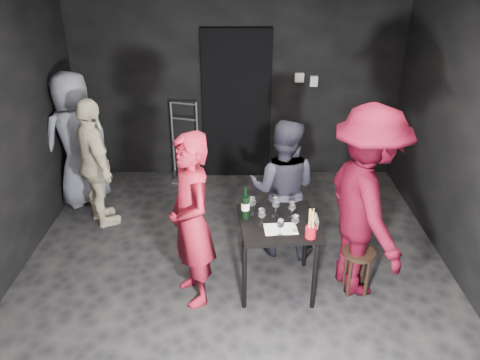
{
  "coord_description": "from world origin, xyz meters",
  "views": [
    {
      "loc": [
        0.06,
        -3.83,
        3.06
      ],
      "look_at": [
        0.05,
        0.25,
        1.0
      ],
      "focal_mm": 35.0,
      "sensor_mm": 36.0,
      "label": 1
    }
  ],
  "objects_px": {
    "tasting_table": "(278,230)",
    "hand_truck": "(186,166)",
    "wine_bottle": "(245,206)",
    "woman_black": "(283,188)",
    "bystander_grey": "(75,130)",
    "server_red": "(191,212)",
    "bystander_cream": "(95,162)",
    "breadstick_cup": "(311,224)",
    "stool": "(358,260)",
    "man_maroon": "(368,181)"
  },
  "relations": [
    {
      "from": "man_maroon",
      "to": "wine_bottle",
      "type": "height_order",
      "value": "man_maroon"
    },
    {
      "from": "stool",
      "to": "bystander_cream",
      "type": "bearing_deg",
      "value": 155.78
    },
    {
      "from": "server_red",
      "to": "bystander_cream",
      "type": "xyz_separation_m",
      "value": [
        -1.24,
        1.33,
        -0.13
      ]
    },
    {
      "from": "hand_truck",
      "to": "woman_black",
      "type": "relative_size",
      "value": 0.75
    },
    {
      "from": "hand_truck",
      "to": "stool",
      "type": "height_order",
      "value": "hand_truck"
    },
    {
      "from": "woman_black",
      "to": "bystander_grey",
      "type": "relative_size",
      "value": 0.77
    },
    {
      "from": "woman_black",
      "to": "wine_bottle",
      "type": "xyz_separation_m",
      "value": [
        -0.4,
        -0.56,
        0.1
      ]
    },
    {
      "from": "breadstick_cup",
      "to": "wine_bottle",
      "type": "bearing_deg",
      "value": 149.9
    },
    {
      "from": "hand_truck",
      "to": "breadstick_cup",
      "type": "distance_m",
      "value": 3.04
    },
    {
      "from": "bystander_grey",
      "to": "breadstick_cup",
      "type": "xyz_separation_m",
      "value": [
        2.68,
        -2.0,
        -0.12
      ]
    },
    {
      "from": "stool",
      "to": "bystander_grey",
      "type": "relative_size",
      "value": 0.23
    },
    {
      "from": "hand_truck",
      "to": "bystander_grey",
      "type": "height_order",
      "value": "bystander_grey"
    },
    {
      "from": "wine_bottle",
      "to": "woman_black",
      "type": "bearing_deg",
      "value": 54.63
    },
    {
      "from": "server_red",
      "to": "man_maroon",
      "type": "xyz_separation_m",
      "value": [
        1.59,
        0.15,
        0.23
      ]
    },
    {
      "from": "hand_truck",
      "to": "stool",
      "type": "relative_size",
      "value": 2.46
    },
    {
      "from": "bystander_cream",
      "to": "breadstick_cup",
      "type": "xyz_separation_m",
      "value": [
        2.3,
        -1.45,
        0.07
      ]
    },
    {
      "from": "man_maroon",
      "to": "breadstick_cup",
      "type": "distance_m",
      "value": 0.65
    },
    {
      "from": "tasting_table",
      "to": "hand_truck",
      "type": "bearing_deg",
      "value": 115.8
    },
    {
      "from": "bystander_cream",
      "to": "tasting_table",
      "type": "bearing_deg",
      "value": -153.67
    },
    {
      "from": "server_red",
      "to": "hand_truck",
      "type": "bearing_deg",
      "value": 162.32
    },
    {
      "from": "hand_truck",
      "to": "tasting_table",
      "type": "height_order",
      "value": "hand_truck"
    },
    {
      "from": "stool",
      "to": "bystander_cream",
      "type": "height_order",
      "value": "bystander_cream"
    },
    {
      "from": "man_maroon",
      "to": "bystander_cream",
      "type": "xyz_separation_m",
      "value": [
        -2.83,
        1.18,
        -0.35
      ]
    },
    {
      "from": "man_maroon",
      "to": "stool",
      "type": "bearing_deg",
      "value": 154.54
    },
    {
      "from": "stool",
      "to": "bystander_cream",
      "type": "distance_m",
      "value": 3.11
    },
    {
      "from": "bystander_cream",
      "to": "bystander_grey",
      "type": "distance_m",
      "value": 0.69
    },
    {
      "from": "hand_truck",
      "to": "server_red",
      "type": "distance_m",
      "value": 2.63
    },
    {
      "from": "man_maroon",
      "to": "bystander_grey",
      "type": "xyz_separation_m",
      "value": [
        -3.2,
        1.74,
        -0.17
      ]
    },
    {
      "from": "hand_truck",
      "to": "woman_black",
      "type": "bearing_deg",
      "value": -38.46
    },
    {
      "from": "tasting_table",
      "to": "stool",
      "type": "distance_m",
      "value": 0.82
    },
    {
      "from": "bystander_grey",
      "to": "bystander_cream",
      "type": "bearing_deg",
      "value": 80.65
    },
    {
      "from": "bystander_cream",
      "to": "bystander_grey",
      "type": "relative_size",
      "value": 0.81
    },
    {
      "from": "man_maroon",
      "to": "wine_bottle",
      "type": "distance_m",
      "value": 1.14
    },
    {
      "from": "bystander_cream",
      "to": "breadstick_cup",
      "type": "bearing_deg",
      "value": -155.78
    },
    {
      "from": "hand_truck",
      "to": "tasting_table",
      "type": "bearing_deg",
      "value": -48.0
    },
    {
      "from": "tasting_table",
      "to": "wine_bottle",
      "type": "relative_size",
      "value": 2.33
    },
    {
      "from": "breadstick_cup",
      "to": "tasting_table",
      "type": "bearing_deg",
      "value": 134.32
    },
    {
      "from": "tasting_table",
      "to": "wine_bottle",
      "type": "distance_m",
      "value": 0.39
    },
    {
      "from": "breadstick_cup",
      "to": "man_maroon",
      "type": "bearing_deg",
      "value": 26.83
    },
    {
      "from": "hand_truck",
      "to": "breadstick_cup",
      "type": "bearing_deg",
      "value": -45.71
    },
    {
      "from": "man_maroon",
      "to": "breadstick_cup",
      "type": "bearing_deg",
      "value": 104.58
    },
    {
      "from": "wine_bottle",
      "to": "man_maroon",
      "type": "bearing_deg",
      "value": -3.37
    },
    {
      "from": "server_red",
      "to": "wine_bottle",
      "type": "distance_m",
      "value": 0.54
    },
    {
      "from": "stool",
      "to": "breadstick_cup",
      "type": "xyz_separation_m",
      "value": [
        -0.51,
        -0.19,
        0.52
      ]
    },
    {
      "from": "man_maroon",
      "to": "wine_bottle",
      "type": "relative_size",
      "value": 7.26
    },
    {
      "from": "server_red",
      "to": "man_maroon",
      "type": "bearing_deg",
      "value": 70.14
    },
    {
      "from": "server_red",
      "to": "wine_bottle",
      "type": "xyz_separation_m",
      "value": [
        0.49,
        0.22,
        -0.07
      ]
    },
    {
      "from": "tasting_table",
      "to": "bystander_cream",
      "type": "relative_size",
      "value": 0.46
    },
    {
      "from": "hand_truck",
      "to": "bystander_cream",
      "type": "distance_m",
      "value": 1.59
    },
    {
      "from": "tasting_table",
      "to": "bystander_cream",
      "type": "bearing_deg",
      "value": 149.89
    }
  ]
}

